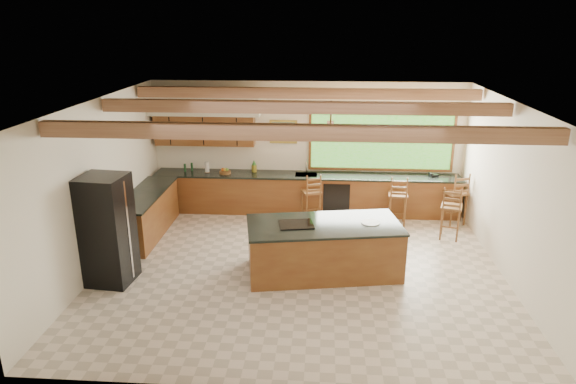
{
  "coord_description": "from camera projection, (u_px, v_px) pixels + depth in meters",
  "views": [
    {
      "loc": [
        0.38,
        -8.41,
        4.3
      ],
      "look_at": [
        -0.27,
        0.8,
        1.2
      ],
      "focal_mm": 32.0,
      "sensor_mm": 36.0,
      "label": 1
    }
  ],
  "objects": [
    {
      "name": "bar_stool_c",
      "position": [
        452.0,
        208.0,
        10.38
      ],
      "size": [
        0.51,
        0.51,
        1.14
      ],
      "rotation": [
        0.0,
        0.0,
        -0.28
      ],
      "color": "brown",
      "rests_on": "ground"
    },
    {
      "name": "counter_run",
      "position": [
        269.0,
        198.0,
        11.64
      ],
      "size": [
        7.12,
        3.1,
        1.22
      ],
      "color": "brown",
      "rests_on": "ground"
    },
    {
      "name": "bar_stool_a",
      "position": [
        311.0,
        193.0,
        11.39
      ],
      "size": [
        0.51,
        0.51,
        1.1
      ],
      "rotation": [
        0.0,
        0.0,
        0.36
      ],
      "color": "brown",
      "rests_on": "ground"
    },
    {
      "name": "bar_stool_d",
      "position": [
        457.0,
        194.0,
        11.16
      ],
      "size": [
        0.54,
        0.54,
        1.19
      ],
      "rotation": [
        0.0,
        0.0,
        0.32
      ],
      "color": "brown",
      "rests_on": "ground"
    },
    {
      "name": "bar_stool_b",
      "position": [
        398.0,
        196.0,
        11.12
      ],
      "size": [
        0.44,
        0.44,
        1.14
      ],
      "rotation": [
        0.0,
        0.0,
        -0.08
      ],
      "color": "brown",
      "rests_on": "ground"
    },
    {
      "name": "room_shell",
      "position": [
        293.0,
        142.0,
        9.27
      ],
      "size": [
        7.27,
        6.54,
        3.02
      ],
      "color": "white",
      "rests_on": "ground"
    },
    {
      "name": "refrigerator",
      "position": [
        107.0,
        230.0,
        8.62
      ],
      "size": [
        0.8,
        0.78,
        1.89
      ],
      "rotation": [
        0.0,
        0.0,
        -0.1
      ],
      "color": "black",
      "rests_on": "ground"
    },
    {
      "name": "island",
      "position": [
        323.0,
        248.0,
        9.08
      ],
      "size": [
        2.84,
        1.7,
        0.95
      ],
      "rotation": [
        0.0,
        0.0,
        0.17
      ],
      "color": "brown",
      "rests_on": "ground"
    },
    {
      "name": "ground",
      "position": [
        300.0,
        268.0,
        9.35
      ],
      "size": [
        7.2,
        7.2,
        0.0
      ],
      "primitive_type": "plane",
      "color": "beige",
      "rests_on": "ground"
    }
  ]
}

